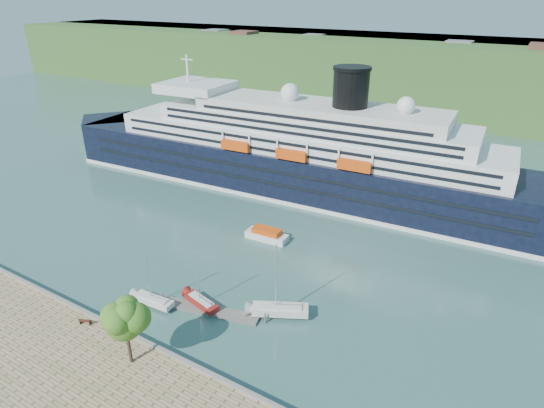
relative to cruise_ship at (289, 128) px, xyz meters
The scene contains 11 objects.
ground 54.43m from the cruise_ship, 83.45° to the right, with size 400.00×400.00×0.00m, color #335B5A.
far_hillside 92.82m from the cruise_ship, 86.29° to the left, with size 400.00×50.00×24.00m, color #315722.
quay_coping 54.35m from the cruise_ship, 83.48° to the right, with size 220.00×0.50×0.30m, color slate.
cruise_ship is the anchor object (origin of this frame).
park_bench 55.36m from the cruise_ship, 89.59° to the right, with size 1.57×0.64×1.01m, color #4E2716, non-canonical shape.
promenade_tree 57.15m from the cruise_ship, 79.52° to the right, with size 5.64×5.64×9.34m, color #33681B, non-canonical shape.
floating_pontoon 46.49m from the cruise_ship, 76.81° to the right, with size 17.01×2.08×0.38m, color slate, non-canonical shape.
sailboat_white_near 47.05m from the cruise_ship, 84.71° to the right, with size 6.57×1.82×8.49m, color silver, non-canonical shape.
sailboat_red 44.94m from the cruise_ship, 76.72° to the right, with size 6.29×1.75×8.12m, color maroon, non-canonical shape.
sailboat_white_far 44.66m from the cruise_ship, 62.39° to the right, with size 8.23×2.29×10.64m, color silver, non-canonical shape.
tender_launch 26.55m from the cruise_ship, 70.30° to the right, with size 7.60×2.60×2.10m, color #DC460C, non-canonical shape.
Camera 1 is at (38.42, -28.82, 39.60)m, focal length 30.00 mm.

